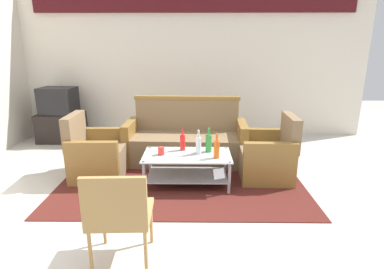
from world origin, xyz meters
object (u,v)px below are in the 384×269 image
Objects in this scene: armchair_right at (268,157)px; tv_stand at (62,127)px; couch at (186,141)px; armchair_left at (97,156)px; wicker_chair at (119,211)px; coffee_table at (187,165)px; bottle_green at (209,143)px; bottle_clear at (198,145)px; cup at (161,151)px; television at (58,101)px; bottle_red at (183,142)px; bottle_orange at (217,149)px.

armchair_right reaches higher than tv_stand.
couch reaches higher than armchair_left.
wicker_chair is at bearing 21.22° from armchair_left.
couch is 2.17× the size of wicker_chair.
bottle_green is (0.27, 0.11, 0.26)m from coffee_table.
armchair_left is 1.01× the size of wicker_chair.
armchair_left is 2.70× the size of bottle_clear.
cup is 2.81m from television.
bottle_clear is at bearing 104.62° from couch.
armchair_left reaches higher than wicker_chair.
bottle_clear is 3.15m from tv_stand.
bottle_red is at bearing 73.63° from wicker_chair.
tv_stand is at bearing 137.58° from cup.
bottle_clear is at bearing 106.25° from armchair_right.
bottle_clear is at bearing 3.52° from cup.
armchair_left is 2.31m from armchair_right.
tv_stand is (-3.46, 1.61, -0.03)m from armchair_right.
armchair_right is 2.70× the size of bottle_clear.
coffee_table is 3.53× the size of bottle_orange.
tv_stand is (-2.66, 1.76, -0.27)m from bottle_green.
armchair_right is 2.73× the size of bottle_orange.
cup is (-1.40, -0.27, 0.17)m from armchair_right.
armchair_right is at bearing 14.48° from bottle_clear.
bottle_orange is 0.49× the size of television.
coffee_table is 0.46m from bottle_orange.
couch is at bearing 92.64° from coffee_table.
tv_stand is at bearing 146.48° from bottle_green.
armchair_left and armchair_right have the same top height.
couch is 1.32m from armchair_left.
bottle_green is 0.61m from cup.
cup is 1.54m from wicker_chair.
armchair_right is at bearing 154.21° from couch.
armchair_right is at bearing 46.62° from wicker_chair.
bottle_red is 2.85× the size of cup.
bottle_green is 1.11× the size of bottle_red.
cup is at bearing -168.46° from bottle_green.
couch is 0.92m from cup.
couch is 0.83m from bottle_green.
television reaches higher than bottle_orange.
bottle_orange is (0.40, -0.97, 0.21)m from couch.
couch reaches higher than tv_stand.
couch is 5.81× the size of bottle_clear.
bottle_clear is (0.18, -0.84, 0.21)m from couch.
wicker_chair is (1.90, -3.41, -0.27)m from television.
cup is (0.91, -0.29, 0.17)m from armchair_left.
bottle_green is (1.51, -0.17, 0.24)m from armchair_left.
wicker_chair is (-0.49, -1.54, 0.22)m from coffee_table.
couch is at bearing 77.00° from wicker_chair.
bottle_red is 0.45× the size of television.
wicker_chair is (-0.63, -1.56, -0.03)m from bottle_clear.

